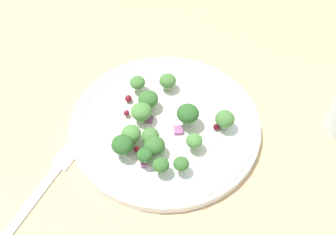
{
  "coord_description": "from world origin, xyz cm",
  "views": [
    {
      "loc": [
        -22.45,
        31.11,
        49.11
      ],
      "look_at": [
        -0.47,
        0.73,
        2.7
      ],
      "focal_mm": 47.46,
      "sensor_mm": 36.0,
      "label": 1
    }
  ],
  "objects_px": {
    "plate": "(168,126)",
    "fork": "(36,195)",
    "broccoli_floret_0": "(181,164)",
    "broccoli_floret_1": "(168,81)",
    "broccoli_floret_2": "(122,145)"
  },
  "relations": [
    {
      "from": "broccoli_floret_0",
      "to": "broccoli_floret_2",
      "type": "relative_size",
      "value": 0.7
    },
    {
      "from": "plate",
      "to": "broccoli_floret_0",
      "type": "bearing_deg",
      "value": 138.03
    },
    {
      "from": "broccoli_floret_0",
      "to": "broccoli_floret_1",
      "type": "bearing_deg",
      "value": -47.32
    },
    {
      "from": "broccoli_floret_0",
      "to": "broccoli_floret_1",
      "type": "distance_m",
      "value": 0.14
    },
    {
      "from": "broccoli_floret_0",
      "to": "plate",
      "type": "bearing_deg",
      "value": -41.97
    },
    {
      "from": "broccoli_floret_2",
      "to": "fork",
      "type": "relative_size",
      "value": 0.15
    },
    {
      "from": "broccoli_floret_2",
      "to": "plate",
      "type": "bearing_deg",
      "value": -103.39
    },
    {
      "from": "plate",
      "to": "fork",
      "type": "xyz_separation_m",
      "value": [
        0.07,
        0.18,
        -0.01
      ]
    },
    {
      "from": "broccoli_floret_0",
      "to": "broccoli_floret_1",
      "type": "relative_size",
      "value": 0.82
    },
    {
      "from": "broccoli_floret_0",
      "to": "fork",
      "type": "bearing_deg",
      "value": 44.98
    },
    {
      "from": "plate",
      "to": "broccoli_floret_1",
      "type": "height_order",
      "value": "broccoli_floret_1"
    },
    {
      "from": "plate",
      "to": "broccoli_floret_0",
      "type": "xyz_separation_m",
      "value": [
        -0.06,
        0.05,
        0.02
      ]
    },
    {
      "from": "plate",
      "to": "broccoli_floret_1",
      "type": "xyz_separation_m",
      "value": [
        0.04,
        -0.05,
        0.02
      ]
    },
    {
      "from": "plate",
      "to": "fork",
      "type": "bearing_deg",
      "value": 68.43
    },
    {
      "from": "broccoli_floret_1",
      "to": "fork",
      "type": "bearing_deg",
      "value": 81.95
    }
  ]
}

